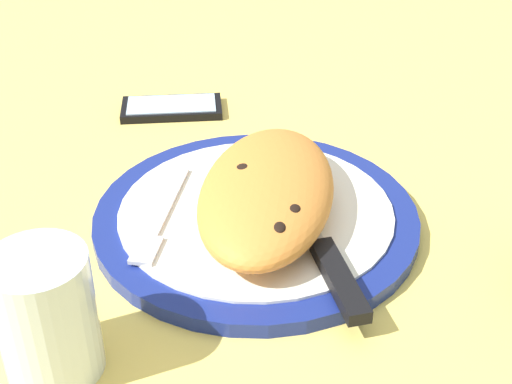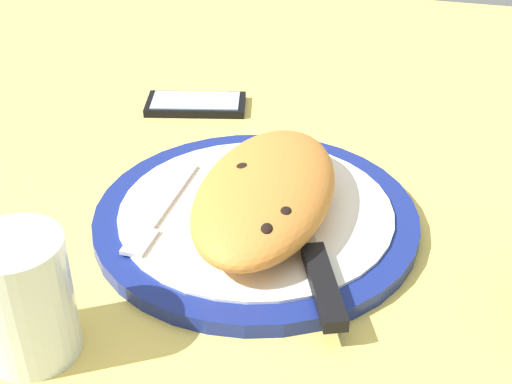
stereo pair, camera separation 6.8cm
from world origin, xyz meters
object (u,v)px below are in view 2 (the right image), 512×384
object	(u,v)px
fork	(159,215)
knife	(317,264)
smartphone	(196,104)
water_glass	(26,305)
plate	(256,217)
calzone	(266,193)

from	to	relation	value
fork	knife	size ratio (longest dim) A/B	0.74
smartphone	knife	bearing A→B (deg)	34.92
smartphone	water_glass	size ratio (longest dim) A/B	1.31
plate	smartphone	xyz separation A→B (cm)	(-22.93, -13.92, -0.28)
calzone	water_glass	xyz separation A→B (cm)	(19.74, -13.71, 0.14)
water_glass	knife	bearing A→B (deg)	123.27
fork	smartphone	xyz separation A→B (cm)	(-26.49, -5.26, -1.40)
calzone	water_glass	bearing A→B (deg)	-34.78
calzone	smartphone	size ratio (longest dim) A/B	1.74
fork	water_glass	xyz separation A→B (cm)	(17.01, -3.88, 2.58)
fork	knife	bearing A→B (deg)	76.08
knife	smartphone	distance (cm)	37.18
calzone	knife	xyz separation A→B (cm)	(6.69, 6.18, -2.14)
plate	smartphone	size ratio (longest dim) A/B	2.31
knife	water_glass	bearing A→B (deg)	-56.73
fork	smartphone	distance (cm)	27.04
calzone	smartphone	xyz separation A→B (cm)	(-23.76, -15.08, -3.84)
fork	water_glass	bearing A→B (deg)	-12.85
plate	fork	world-z (taller)	fork
calzone	water_glass	world-z (taller)	water_glass
fork	water_glass	size ratio (longest dim) A/B	1.54
plate	knife	size ratio (longest dim) A/B	1.45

